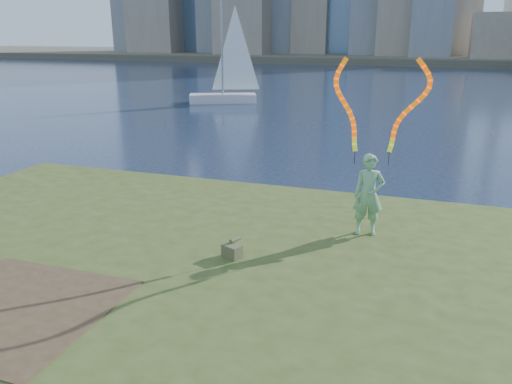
% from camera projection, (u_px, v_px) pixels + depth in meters
% --- Properties ---
extents(ground, '(320.00, 320.00, 0.00)m').
position_uv_depth(ground, '(212.00, 284.00, 10.76)').
color(ground, '#18243C').
rests_on(ground, ground).
extents(grassy_knoll, '(20.00, 18.00, 0.80)m').
position_uv_depth(grassy_knoll, '(158.00, 327.00, 8.59)').
color(grassy_knoll, '#3B4B1A').
rests_on(grassy_knoll, ground).
extents(dirt_patch, '(3.20, 3.00, 0.02)m').
position_uv_depth(dirt_patch, '(12.00, 308.00, 8.29)').
color(dirt_patch, '#47331E').
rests_on(dirt_patch, grassy_knoll).
extents(far_shore, '(320.00, 40.00, 1.20)m').
position_uv_depth(far_shore, '(407.00, 57.00, 96.35)').
color(far_shore, '#4F4A3A').
rests_on(far_shore, ground).
extents(woman_with_ribbons, '(2.09, 0.67, 4.21)m').
position_uv_depth(woman_with_ribbons, '(370.00, 174.00, 11.00)').
color(woman_with_ribbons, '#1D7C22').
rests_on(woman_with_ribbons, grassy_knoll).
extents(canvas_bag, '(0.45, 0.51, 0.36)m').
position_uv_depth(canvas_bag, '(232.00, 250.00, 10.15)').
color(canvas_bag, '#4E5531').
rests_on(canvas_bag, grassy_knoll).
extents(sailboat, '(5.29, 3.47, 8.15)m').
position_uv_depth(sailboat, '(226.00, 84.00, 38.08)').
color(sailboat, silver).
rests_on(sailboat, ground).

